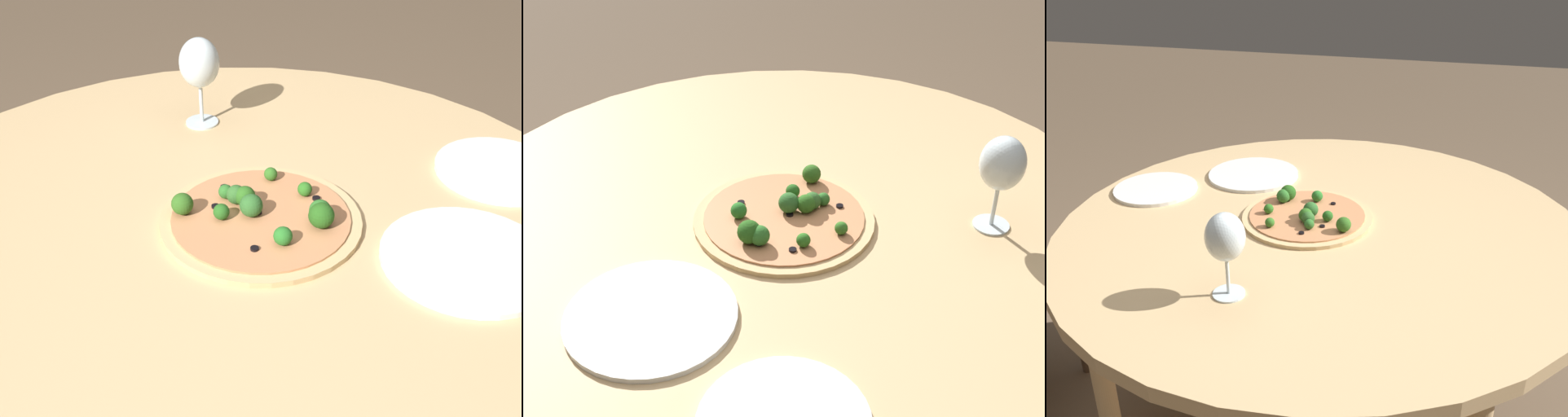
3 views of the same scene
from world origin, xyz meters
TOP-DOWN VIEW (x-y plane):
  - dining_table at (0.00, 0.00)m, footprint 1.35×1.35m
  - pizza at (0.01, 0.04)m, footprint 0.34×0.34m
  - wine_glass at (-0.37, 0.10)m, footprint 0.08×0.08m
  - plate_far at (0.25, 0.28)m, footprint 0.28×0.28m

SIDE VIEW (x-z plane):
  - dining_table at x=0.00m, z-range 0.32..1.05m
  - plate_far at x=0.25m, z-range 0.74..0.75m
  - pizza at x=0.01m, z-range 0.72..0.78m
  - wine_glass at x=-0.37m, z-range 0.78..0.96m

